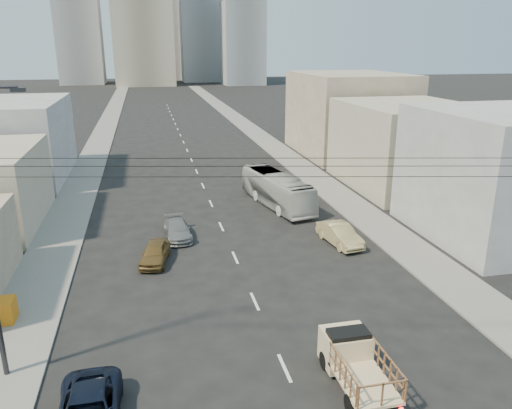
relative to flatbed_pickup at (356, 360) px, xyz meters
name	(u,v)px	position (x,y,z in m)	size (l,w,h in m)	color
ground	(298,399)	(-2.53, -0.43, -1.09)	(420.00, 420.00, 0.00)	black
sidewalk_left	(105,129)	(-14.28, 69.57, -1.03)	(3.50, 180.00, 0.12)	slate
sidewalk_right	(245,125)	(9.22, 69.57, -1.03)	(3.50, 180.00, 0.12)	slate
lane_dashes	(185,146)	(-2.53, 52.57, -1.09)	(0.15, 104.00, 0.01)	silver
flatbed_pickup	(356,360)	(0.00, 0.00, 0.00)	(1.95, 4.41, 1.90)	beige
city_bus	(277,190)	(2.98, 23.83, 0.33)	(2.39, 10.22, 2.85)	#B9BAB6
sedan_brown	(155,253)	(-7.63, 13.92, -0.44)	(1.56, 3.87, 1.32)	brown
sedan_tan	(340,234)	(4.99, 14.31, -0.38)	(1.52, 4.36, 1.44)	tan
sedan_grey	(177,230)	(-5.94, 17.95, -0.48)	(1.73, 4.25, 1.23)	slate
overhead_wires	(293,167)	(-2.53, 1.07, 7.87)	(23.01, 5.02, 0.72)	black
bldg_right_near	(500,175)	(16.47, 13.57, 3.41)	(10.00, 12.00, 9.00)	#949496
bldg_right_mid	(407,145)	(16.97, 27.57, 2.91)	(11.00, 14.00, 8.00)	#A79D87
bldg_right_far	(348,114)	(17.47, 43.57, 3.91)	(12.00, 16.00, 10.00)	gray
bldg_left_far	(2,141)	(-22.03, 38.57, 2.91)	(12.00, 16.00, 8.00)	#949496
midrise_ne	(202,27)	(15.47, 184.57, 18.91)	(16.00, 16.00, 40.00)	gray
midrise_nw	(79,35)	(-28.53, 179.57, 15.91)	(15.00, 15.00, 34.00)	gray
midrise_back	(167,23)	(3.47, 199.57, 20.91)	(18.00, 18.00, 44.00)	#949496
midrise_east	(243,44)	(27.47, 164.57, 12.91)	(14.00, 14.00, 28.00)	gray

